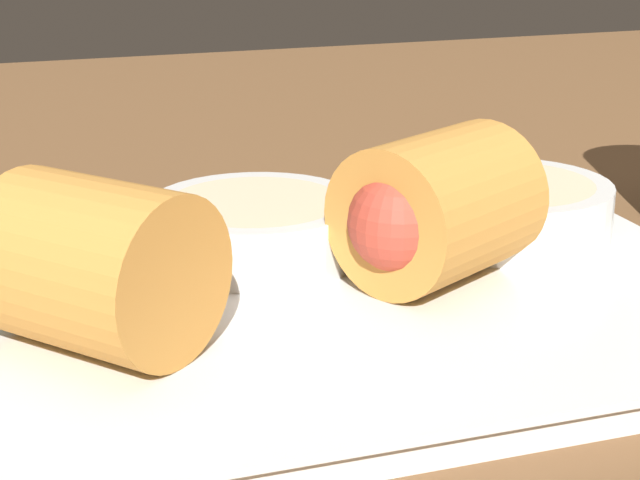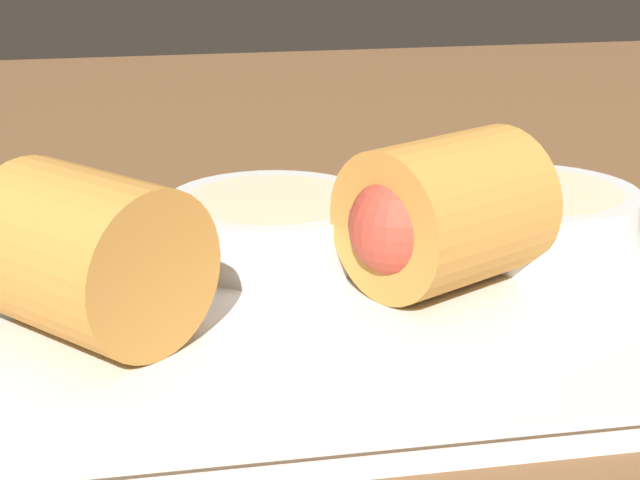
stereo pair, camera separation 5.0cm
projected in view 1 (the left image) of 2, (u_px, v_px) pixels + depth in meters
The scene contains 6 objects.
table_surface at pixel (394, 368), 41.07cm from camera, with size 180.00×140.00×2.00cm.
serving_plate at pixel (320, 316), 41.40cm from camera, with size 33.72×22.13×1.50cm.
roll_front_left at pixel (88, 265), 36.11cm from camera, with size 8.98×9.09×5.96cm.
roll_front_right at pixel (430, 210), 41.98cm from camera, with size 8.89×8.54×5.96cm.
dipping_bowl_near at pixel (256, 226), 45.37cm from camera, with size 9.05×9.05×2.45cm.
dipping_bowl_far at pixel (510, 207), 47.89cm from camera, with size 9.05×9.05×2.45cm.
Camera 1 is at (-14.40, -34.42, 19.10)cm, focal length 60.00 mm.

